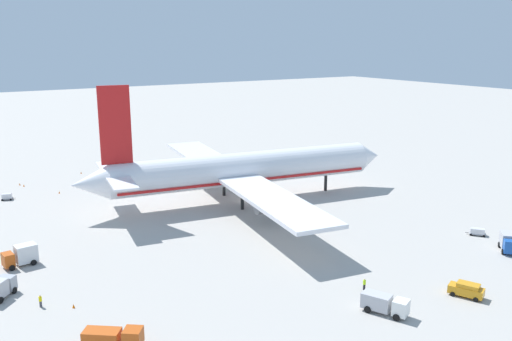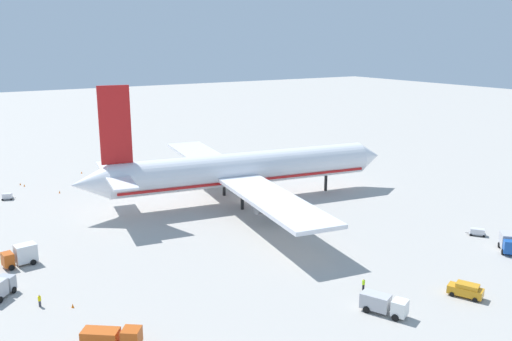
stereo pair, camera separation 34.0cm
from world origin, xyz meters
name	(u,v)px [view 2 (the right image)]	position (x,y,z in m)	size (l,w,h in m)	color
ground_plane	(245,201)	(0.00, 0.00, 0.00)	(600.00, 600.00, 0.00)	#ADA8A0
airliner	(239,170)	(-1.24, 0.30, 6.99)	(70.26, 76.58, 25.76)	white
service_truck_1	(21,255)	(-47.23, -11.54, 1.68)	(5.25, 3.05, 3.20)	#BF4C14
service_truck_2	(112,337)	(-42.32, -41.66, 1.25)	(6.60, 5.68, 2.33)	#BF4C14
service_truck_3	(383,304)	(-10.58, -52.32, 1.39)	(4.32, 6.21, 2.41)	white
service_truck_4	(508,242)	(22.07, -47.90, 1.55)	(5.09, 5.03, 2.84)	#194CA5
service_van	(466,290)	(2.29, -54.87, 1.03)	(3.57, 4.90, 1.97)	orange
baggage_cart_0	(477,232)	(24.25, -40.47, 0.70)	(2.86, 3.13, 1.27)	gray
baggage_cart_1	(7,196)	(-43.89, 28.11, 0.76)	(2.99, 2.14, 1.40)	gray
ground_worker_1	(40,301)	(-47.49, -27.25, 0.86)	(0.47, 0.47, 1.70)	#3F3F47
ground_worker_2	(363,284)	(-8.09, -45.99, 0.86)	(0.43, 0.43, 1.69)	black
traffic_cone_0	(24,185)	(-38.86, 37.86, 0.28)	(0.36, 0.36, 0.55)	orange
traffic_cone_1	(82,172)	(-23.89, 43.72, 0.28)	(0.36, 0.36, 0.55)	orange
traffic_cone_2	(60,192)	(-33.04, 27.36, 0.28)	(0.36, 0.36, 0.55)	orange
traffic_cone_3	(73,306)	(-43.92, -29.81, 0.28)	(0.36, 0.36, 0.55)	orange
traffic_cone_4	(20,184)	(-39.49, 39.73, 0.28)	(0.36, 0.36, 0.55)	orange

